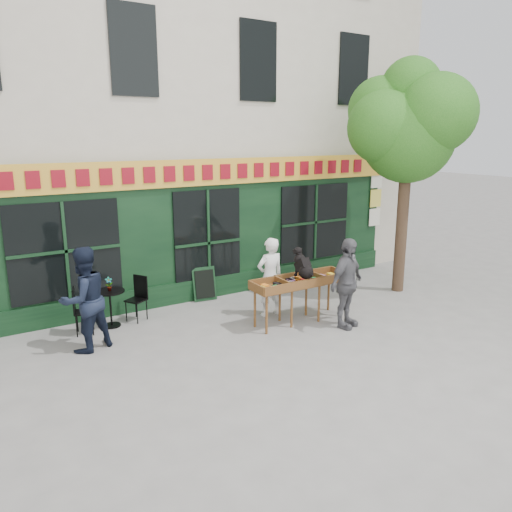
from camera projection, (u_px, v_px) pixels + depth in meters
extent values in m
plane|color=slate|center=(261.00, 328.00, 10.16)|extent=(80.00, 80.00, 0.00)
cube|color=beige|center=(145.00, 92.00, 13.91)|extent=(14.00, 7.00, 10.00)
cube|color=black|center=(206.00, 232.00, 11.77)|extent=(11.00, 0.16, 3.20)
cube|color=gold|center=(207.00, 172.00, 11.34)|extent=(11.00, 0.06, 0.60)
cube|color=maroon|center=(208.00, 172.00, 11.31)|extent=(9.60, 0.03, 0.34)
cube|color=black|center=(209.00, 287.00, 12.01)|extent=(11.00, 0.10, 0.50)
cube|color=black|center=(208.00, 243.00, 11.75)|extent=(1.70, 0.05, 2.50)
cube|color=black|center=(66.00, 251.00, 10.05)|extent=(2.20, 0.05, 2.00)
cube|color=black|center=(315.00, 222.00, 13.35)|extent=(2.20, 0.05, 2.00)
cube|color=silver|center=(375.00, 217.00, 14.49)|extent=(0.42, 0.02, 0.50)
cube|color=#E5D14C|center=(376.00, 198.00, 14.36)|extent=(0.42, 0.02, 0.50)
cube|color=silver|center=(377.00, 179.00, 14.23)|extent=(0.42, 0.02, 0.50)
cylinder|color=#382619|center=(402.00, 220.00, 12.20)|extent=(0.28, 0.28, 3.60)
sphere|color=#134F12|center=(408.00, 136.00, 11.73)|extent=(2.20, 2.20, 2.20)
sphere|color=#134F12|center=(419.00, 123.00, 12.27)|extent=(1.80, 1.80, 1.80)
sphere|color=#134F12|center=(384.00, 127.00, 11.54)|extent=(1.70, 1.70, 1.70)
sphere|color=#134F12|center=(437.00, 113.00, 11.22)|extent=(1.80, 1.80, 1.80)
sphere|color=#134F12|center=(382.00, 110.00, 11.92)|extent=(1.60, 1.60, 1.60)
sphere|color=#134F12|center=(411.00, 87.00, 11.60)|extent=(1.40, 1.40, 1.40)
cylinder|color=brown|center=(267.00, 315.00, 9.76)|extent=(0.05, 0.05, 0.80)
cylinder|color=brown|center=(319.00, 303.00, 10.41)|extent=(0.05, 0.05, 0.80)
cylinder|color=brown|center=(255.00, 308.00, 10.12)|extent=(0.05, 0.05, 0.80)
cylinder|color=brown|center=(306.00, 298.00, 10.78)|extent=(0.05, 0.05, 0.80)
cube|color=brown|center=(288.00, 286.00, 10.17)|extent=(1.51, 0.60, 0.05)
cube|color=brown|center=(296.00, 286.00, 9.91)|extent=(1.50, 0.06, 0.18)
cube|color=brown|center=(280.00, 279.00, 10.39)|extent=(1.50, 0.06, 0.18)
cube|color=brown|center=(288.00, 284.00, 10.15)|extent=(1.30, 0.42, 0.06)
imported|color=white|center=(270.00, 277.00, 10.69)|extent=(0.63, 0.42, 1.72)
cylinder|color=brown|center=(292.00, 309.00, 10.09)|extent=(0.05, 0.05, 0.80)
cylinder|color=brown|center=(341.00, 298.00, 10.74)|extent=(0.05, 0.05, 0.80)
cylinder|color=brown|center=(280.00, 303.00, 10.46)|extent=(0.05, 0.05, 0.80)
cylinder|color=brown|center=(329.00, 293.00, 11.10)|extent=(0.05, 0.05, 0.80)
cube|color=brown|center=(312.00, 282.00, 10.50)|extent=(1.52, 0.62, 0.05)
cube|color=brown|center=(320.00, 281.00, 10.24)|extent=(1.50, 0.08, 0.18)
cube|color=brown|center=(304.00, 275.00, 10.72)|extent=(1.50, 0.08, 0.18)
cube|color=brown|center=(312.00, 279.00, 10.49)|extent=(1.31, 0.44, 0.06)
imported|color=#555559|center=(347.00, 283.00, 10.01)|extent=(1.17, 0.77, 1.85)
cylinder|color=black|center=(112.00, 325.00, 10.24)|extent=(0.36, 0.36, 0.03)
cylinder|color=black|center=(111.00, 309.00, 10.15)|extent=(0.04, 0.04, 0.72)
cylinder|color=black|center=(109.00, 291.00, 10.07)|extent=(0.60, 0.60, 0.03)
cube|color=black|center=(84.00, 312.00, 9.77)|extent=(0.44, 0.44, 0.03)
cube|color=black|center=(74.00, 301.00, 9.66)|extent=(0.12, 0.36, 0.50)
cylinder|color=black|center=(93.00, 325.00, 9.73)|extent=(0.02, 0.02, 0.44)
cylinder|color=black|center=(93.00, 319.00, 10.01)|extent=(0.02, 0.02, 0.44)
cylinder|color=black|center=(77.00, 326.00, 9.64)|extent=(0.02, 0.02, 0.44)
cylinder|color=black|center=(77.00, 321.00, 9.92)|extent=(0.02, 0.02, 0.44)
cube|color=black|center=(136.00, 300.00, 10.46)|extent=(0.49, 0.49, 0.03)
cube|color=black|center=(141.00, 287.00, 10.55)|extent=(0.20, 0.33, 0.50)
cylinder|color=black|center=(126.00, 312.00, 10.46)|extent=(0.02, 0.02, 0.44)
cylinder|color=black|center=(137.00, 314.00, 10.32)|extent=(0.02, 0.02, 0.44)
cylinder|color=black|center=(136.00, 307.00, 10.72)|extent=(0.02, 0.02, 0.44)
cylinder|color=black|center=(147.00, 310.00, 10.58)|extent=(0.02, 0.02, 0.44)
imported|color=gray|center=(109.00, 284.00, 10.03)|extent=(0.15, 0.10, 0.29)
imported|color=black|center=(84.00, 300.00, 8.91)|extent=(1.13, 1.00, 1.92)
cube|color=black|center=(204.00, 284.00, 11.78)|extent=(0.58, 0.25, 0.79)
cube|color=black|center=(205.00, 284.00, 11.76)|extent=(0.48, 0.22, 0.65)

